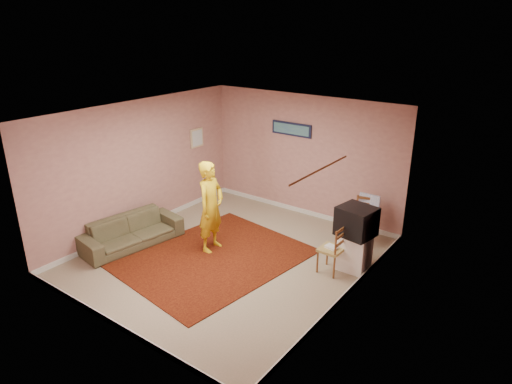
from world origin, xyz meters
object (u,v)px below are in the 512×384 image
Objects in this scene: person at (211,207)px; sofa at (131,231)px; tv_cabinet at (354,252)px; chair_b at (332,243)px; crt_tv at (356,221)px; chair_a at (364,217)px.

sofa is at bearing 113.24° from person.
chair_b reaches higher than tv_cabinet.
crt_tv is 1.40× the size of chair_b.
crt_tv reaches higher than chair_b.
chair_b is 2.25m from person.
crt_tv is (-0.01, 0.00, 0.57)m from tv_cabinet.
person is (-2.41, -0.90, -0.03)m from crt_tv.
chair_a reaches higher than chair_b.
chair_a is 1.05× the size of chair_b.
sofa is (-3.48, -1.35, -0.25)m from chair_b.
chair_a is at bearing -55.83° from person.
chair_b is at bearing -119.49° from crt_tv.
sofa is 1.64m from person.
person is at bearing -150.16° from crt_tv.
chair_a is at bearing 114.20° from crt_tv.
chair_a is 0.29× the size of person.
chair_b is at bearing -59.84° from sofa.
person is (-2.15, -1.89, 0.30)m from chair_a.
chair_a is 0.26× the size of sofa.
tv_cabinet is 1.05m from chair_a.
chair_b is at bearing -82.12° from person.
tv_cabinet is 2.63m from person.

